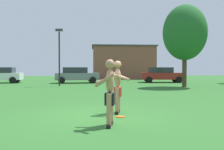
{
  "coord_description": "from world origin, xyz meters",
  "views": [
    {
      "loc": [
        -0.25,
        -7.72,
        1.51
      ],
      "look_at": [
        0.39,
        0.33,
        1.28
      ],
      "focal_mm": 38.9,
      "sensor_mm": 36.0,
      "label": 1
    }
  ],
  "objects_px": {
    "frisbee": "(120,117)",
    "player_with_cap": "(118,84)",
    "car_gray_mid_lot": "(76,75)",
    "car_red_far_end": "(162,75)",
    "player_in_black": "(110,91)",
    "lamp_post": "(59,50)",
    "tree_left_field": "(185,33)",
    "car_white_near_post": "(0,75)"
  },
  "relations": [
    {
      "from": "frisbee",
      "to": "car_red_far_end",
      "type": "height_order",
      "value": "car_red_far_end"
    },
    {
      "from": "frisbee",
      "to": "tree_left_field",
      "type": "height_order",
      "value": "tree_left_field"
    },
    {
      "from": "car_gray_mid_lot",
      "to": "car_red_far_end",
      "type": "bearing_deg",
      "value": 2.0
    },
    {
      "from": "lamp_post",
      "to": "tree_left_field",
      "type": "xyz_separation_m",
      "value": [
        10.12,
        -1.96,
        1.3
      ]
    },
    {
      "from": "car_gray_mid_lot",
      "to": "car_red_far_end",
      "type": "relative_size",
      "value": 1.0
    },
    {
      "from": "lamp_post",
      "to": "car_gray_mid_lot",
      "type": "bearing_deg",
      "value": 72.91
    },
    {
      "from": "frisbee",
      "to": "car_red_far_end",
      "type": "xyz_separation_m",
      "value": [
        6.4,
        17.58,
        0.81
      ]
    },
    {
      "from": "car_gray_mid_lot",
      "to": "tree_left_field",
      "type": "bearing_deg",
      "value": -33.01
    },
    {
      "from": "player_in_black",
      "to": "car_red_far_end",
      "type": "xyz_separation_m",
      "value": [
        6.81,
        18.67,
        -0.09
      ]
    },
    {
      "from": "car_red_far_end",
      "to": "lamp_post",
      "type": "relative_size",
      "value": 0.93
    },
    {
      "from": "car_red_far_end",
      "to": "player_in_black",
      "type": "bearing_deg",
      "value": -110.04
    },
    {
      "from": "car_gray_mid_lot",
      "to": "frisbee",
      "type": "bearing_deg",
      "value": -81.86
    },
    {
      "from": "frisbee",
      "to": "player_with_cap",
      "type": "bearing_deg",
      "value": 90.17
    },
    {
      "from": "frisbee",
      "to": "car_gray_mid_lot",
      "type": "bearing_deg",
      "value": 98.14
    },
    {
      "from": "car_red_far_end",
      "to": "tree_left_field",
      "type": "bearing_deg",
      "value": -89.43
    },
    {
      "from": "player_with_cap",
      "to": "car_gray_mid_lot",
      "type": "relative_size",
      "value": 0.4
    },
    {
      "from": "car_gray_mid_lot",
      "to": "player_in_black",
      "type": "bearing_deg",
      "value": -83.59
    },
    {
      "from": "car_white_near_post",
      "to": "player_in_black",
      "type": "bearing_deg",
      "value": -62.81
    },
    {
      "from": "lamp_post",
      "to": "player_in_black",
      "type": "bearing_deg",
      "value": -77.39
    },
    {
      "from": "car_red_far_end",
      "to": "frisbee",
      "type": "bearing_deg",
      "value": -110.02
    },
    {
      "from": "player_in_black",
      "to": "lamp_post",
      "type": "relative_size",
      "value": 0.36
    },
    {
      "from": "car_white_near_post",
      "to": "tree_left_field",
      "type": "xyz_separation_m",
      "value": [
        16.66,
        -6.5,
        3.49
      ]
    },
    {
      "from": "tree_left_field",
      "to": "car_red_far_end",
      "type": "bearing_deg",
      "value": 90.57
    },
    {
      "from": "car_white_near_post",
      "to": "car_gray_mid_lot",
      "type": "bearing_deg",
      "value": -5.12
    },
    {
      "from": "lamp_post",
      "to": "tree_left_field",
      "type": "distance_m",
      "value": 10.38
    },
    {
      "from": "player_in_black",
      "to": "player_with_cap",
      "type": "bearing_deg",
      "value": 77.28
    },
    {
      "from": "frisbee",
      "to": "player_in_black",
      "type": "bearing_deg",
      "value": -110.41
    },
    {
      "from": "frisbee",
      "to": "car_red_far_end",
      "type": "relative_size",
      "value": 0.06
    },
    {
      "from": "car_white_near_post",
      "to": "lamp_post",
      "type": "height_order",
      "value": "lamp_post"
    },
    {
      "from": "car_red_far_end",
      "to": "car_white_near_post",
      "type": "bearing_deg",
      "value": 178.68
    },
    {
      "from": "player_with_cap",
      "to": "tree_left_field",
      "type": "xyz_separation_m",
      "value": [
        6.47,
        10.76,
        3.34
      ]
    },
    {
      "from": "player_in_black",
      "to": "frisbee",
      "type": "bearing_deg",
      "value": 69.59
    },
    {
      "from": "player_with_cap",
      "to": "car_gray_mid_lot",
      "type": "distance_m",
      "value": 16.75
    },
    {
      "from": "frisbee",
      "to": "lamp_post",
      "type": "bearing_deg",
      "value": 105.22
    },
    {
      "from": "player_with_cap",
      "to": "tree_left_field",
      "type": "relative_size",
      "value": 0.27
    },
    {
      "from": "frisbee",
      "to": "tree_left_field",
      "type": "relative_size",
      "value": 0.04
    },
    {
      "from": "car_red_far_end",
      "to": "tree_left_field",
      "type": "relative_size",
      "value": 0.68
    },
    {
      "from": "frisbee",
      "to": "lamp_post",
      "type": "distance_m",
      "value": 14.23
    },
    {
      "from": "player_in_black",
      "to": "tree_left_field",
      "type": "xyz_separation_m",
      "value": [
        6.87,
        12.55,
        3.4
      ]
    },
    {
      "from": "player_in_black",
      "to": "tree_left_field",
      "type": "relative_size",
      "value": 0.27
    },
    {
      "from": "frisbee",
      "to": "car_white_near_post",
      "type": "bearing_deg",
      "value": 119.58
    },
    {
      "from": "lamp_post",
      "to": "tree_left_field",
      "type": "relative_size",
      "value": 0.74
    }
  ]
}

